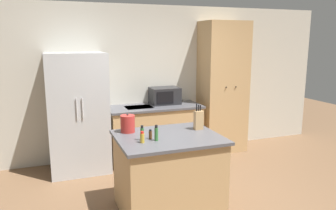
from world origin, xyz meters
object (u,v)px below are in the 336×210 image
(pantry_cabinet, at_px, (223,87))
(refrigerator, at_px, (78,113))
(knife_block, at_px, (198,120))
(spice_bottle_amber_oil, at_px, (142,133))
(spice_bottle_tall_dark, at_px, (156,133))
(kettle, at_px, (128,124))
(spice_bottle_green_herb, at_px, (142,137))
(spice_bottle_short_red, at_px, (150,134))
(microwave, at_px, (165,96))

(pantry_cabinet, bearing_deg, refrigerator, -177.96)
(knife_block, distance_m, spice_bottle_amber_oil, 0.81)
(knife_block, xyz_separation_m, spice_bottle_tall_dark, (-0.64, -0.26, -0.04))
(refrigerator, distance_m, knife_block, 2.01)
(knife_block, xyz_separation_m, kettle, (-0.85, 0.18, -0.02))
(knife_block, bearing_deg, pantry_cabinet, 52.27)
(spice_bottle_tall_dark, xyz_separation_m, spice_bottle_amber_oil, (-0.14, 0.06, -0.00))
(spice_bottle_green_herb, bearing_deg, spice_bottle_amber_oil, 74.64)
(refrigerator, relative_size, kettle, 7.96)
(spice_bottle_short_red, bearing_deg, spice_bottle_amber_oil, -165.34)
(knife_block, height_order, spice_bottle_tall_dark, knife_block)
(pantry_cabinet, relative_size, kettle, 10.16)
(knife_block, relative_size, kettle, 1.43)
(microwave, distance_m, spice_bottle_green_herb, 2.19)
(refrigerator, xyz_separation_m, kettle, (0.47, -1.33, 0.11))
(spice_bottle_tall_dark, bearing_deg, knife_block, 22.28)
(spice_bottle_tall_dark, distance_m, spice_bottle_short_red, 0.10)
(spice_bottle_amber_oil, xyz_separation_m, spice_bottle_green_herb, (-0.02, -0.08, -0.02))
(spice_bottle_short_red, relative_size, kettle, 0.47)
(refrigerator, distance_m, kettle, 1.42)
(spice_bottle_amber_oil, bearing_deg, spice_bottle_green_herb, -105.36)
(refrigerator, distance_m, pantry_cabinet, 2.58)
(spice_bottle_tall_dark, relative_size, spice_bottle_amber_oil, 1.05)
(pantry_cabinet, xyz_separation_m, microwave, (-1.09, 0.08, -0.10))
(knife_block, xyz_separation_m, spice_bottle_short_red, (-0.68, -0.17, -0.07))
(spice_bottle_green_herb, relative_size, kettle, 0.55)
(microwave, xyz_separation_m, spice_bottle_green_herb, (-0.96, -1.96, -0.09))
(pantry_cabinet, distance_m, kettle, 2.54)
(microwave, distance_m, spice_bottle_tall_dark, 2.10)
(refrigerator, height_order, spice_bottle_short_red, refrigerator)
(kettle, bearing_deg, refrigerator, 109.43)
(pantry_cabinet, height_order, knife_block, pantry_cabinet)
(pantry_cabinet, height_order, spice_bottle_tall_dark, pantry_cabinet)
(refrigerator, bearing_deg, spice_bottle_amber_oil, -72.44)
(microwave, xyz_separation_m, spice_bottle_tall_dark, (-0.79, -1.94, -0.07))
(pantry_cabinet, xyz_separation_m, spice_bottle_short_red, (-1.92, -1.78, -0.20))
(refrigerator, height_order, microwave, refrigerator)
(spice_bottle_amber_oil, bearing_deg, pantry_cabinet, 41.76)
(refrigerator, xyz_separation_m, spice_bottle_tall_dark, (0.69, -1.78, 0.09))
(microwave, relative_size, spice_bottle_green_herb, 3.86)
(knife_block, bearing_deg, spice_bottle_green_herb, -160.62)
(pantry_cabinet, height_order, spice_bottle_short_red, pantry_cabinet)
(microwave, xyz_separation_m, spice_bottle_amber_oil, (-0.94, -1.88, -0.07))
(microwave, height_order, spice_bottle_short_red, microwave)
(knife_block, height_order, spice_bottle_short_red, knife_block)
(refrigerator, height_order, spice_bottle_amber_oil, refrigerator)
(refrigerator, bearing_deg, pantry_cabinet, 2.04)
(kettle, bearing_deg, spice_bottle_tall_dark, -63.91)
(spice_bottle_amber_oil, bearing_deg, microwave, 63.56)
(microwave, distance_m, kettle, 1.81)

